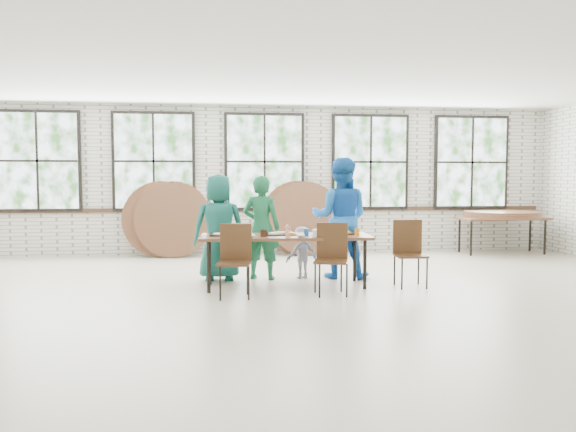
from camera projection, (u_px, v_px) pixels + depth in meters
name	position (u px, v px, depth m)	size (l,w,h in m)	color
room	(264.00, 164.00, 11.37)	(12.00, 12.00, 12.00)	beige
dining_table	(286.00, 239.00, 7.96)	(2.43, 0.90, 0.74)	brown
chair_near_left	(235.00, 254.00, 7.35)	(0.48, 0.47, 0.95)	#462B17
chair_near_right	(332.00, 252.00, 7.52)	(0.52, 0.51, 0.95)	#462B17
chair_spare	(409.00, 247.00, 8.05)	(0.45, 0.43, 0.95)	#462B17
adult_teal	(219.00, 227.00, 8.49)	(0.79, 0.51, 1.61)	#1C6E60
adult_green	(261.00, 227.00, 8.57)	(0.58, 0.38, 1.59)	#1B6840
toddler	(302.00, 253.00, 8.67)	(0.52, 0.30, 0.80)	#121D3B
adult_blue	(340.00, 218.00, 8.70)	(0.91, 0.71, 1.86)	blue
storage_table	(502.00, 220.00, 11.46)	(1.84, 0.86, 0.74)	brown
tabletop_clutter	(293.00, 234.00, 7.93)	(2.09, 0.59, 0.11)	black
round_tops_stacked	(502.00, 214.00, 11.45)	(1.50, 1.50, 0.13)	brown
round_tops_leaning	(235.00, 219.00, 11.09)	(4.36, 0.41, 1.49)	brown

